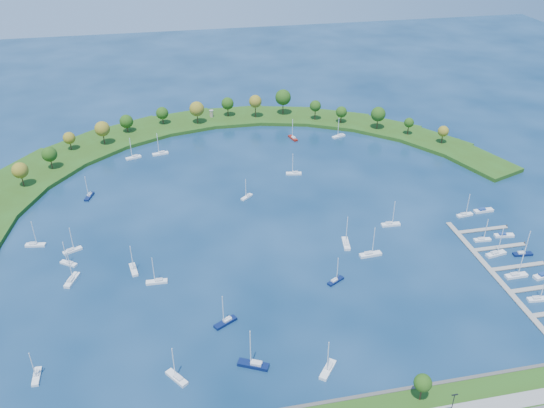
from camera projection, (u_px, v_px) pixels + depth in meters
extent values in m
plane|color=#07223E|center=(263.00, 219.00, 246.84)|extent=(700.00, 700.00, 0.00)
cube|color=#474442|center=(331.00, 403.00, 160.02)|extent=(420.00, 1.20, 1.80)
cylinder|color=#382314|center=(421.00, 393.00, 158.78)|extent=(0.56, 0.56, 5.60)
sphere|color=#224812|center=(423.00, 383.00, 156.82)|extent=(5.20, 5.20, 5.20)
cylinder|color=black|center=(452.00, 407.00, 151.79)|extent=(0.24, 0.24, 10.00)
cube|color=#2A4913|center=(36.00, 172.00, 282.69)|extent=(54.07, 56.09, 2.00)
cube|color=#2A4913|center=(83.00, 150.00, 305.42)|extent=(55.20, 54.07, 2.00)
cube|color=#2A4913|center=(131.00, 134.00, 324.24)|extent=(53.65, 48.47, 2.00)
cube|color=#2A4913|center=(181.00, 123.00, 338.07)|extent=(49.62, 39.75, 2.00)
cube|color=#2A4913|center=(230.00, 117.00, 346.10)|extent=(44.32, 29.96, 2.00)
cube|color=#2A4913|center=(280.00, 116.00, 347.86)|extent=(49.49, 38.05, 2.00)
cube|color=#2A4913|center=(330.00, 119.00, 343.26)|extent=(51.13, 44.12, 2.00)
cube|color=#2A4913|center=(379.00, 127.00, 332.57)|extent=(49.19, 47.96, 2.00)
cube|color=#2A4913|center=(428.00, 140.00, 316.39)|extent=(43.90, 49.49, 2.00)
cube|color=#2A4913|center=(475.00, 159.00, 295.67)|extent=(35.67, 48.74, 2.00)
cylinder|color=#382314|center=(22.00, 180.00, 266.51)|extent=(0.56, 0.56, 6.94)
sphere|color=brown|center=(20.00, 170.00, 263.96)|extent=(7.66, 7.66, 7.66)
cylinder|color=#382314|center=(51.00, 163.00, 282.64)|extent=(0.56, 0.56, 6.44)
sphere|color=#224812|center=(49.00, 154.00, 280.22)|extent=(7.59, 7.59, 7.59)
cylinder|color=#382314|center=(71.00, 145.00, 301.97)|extent=(0.56, 0.56, 5.58)
sphere|color=brown|center=(69.00, 138.00, 299.88)|extent=(6.53, 6.53, 6.53)
cylinder|color=#382314|center=(104.00, 138.00, 307.60)|extent=(0.56, 0.56, 7.54)
sphere|color=brown|center=(102.00, 129.00, 304.83)|extent=(8.28, 8.28, 8.28)
cylinder|color=#382314|center=(127.00, 128.00, 322.96)|extent=(0.56, 0.56, 4.95)
sphere|color=#224812|center=(126.00, 121.00, 320.90)|extent=(7.76, 7.76, 7.76)
cylinder|color=#382314|center=(163.00, 120.00, 333.28)|extent=(0.56, 0.56, 5.29)
sphere|color=#224812|center=(162.00, 113.00, 331.19)|extent=(7.33, 7.33, 7.33)
cylinder|color=#382314|center=(197.00, 117.00, 333.45)|extent=(0.56, 0.56, 7.35)
sphere|color=brown|center=(197.00, 109.00, 330.69)|extent=(8.76, 8.76, 8.76)
cylinder|color=#382314|center=(228.00, 111.00, 343.49)|extent=(0.56, 0.56, 6.67)
sphere|color=#224812|center=(228.00, 103.00, 341.02)|extent=(7.50, 7.50, 7.50)
cylinder|color=#382314|center=(255.00, 111.00, 341.15)|extent=(0.56, 0.56, 8.76)
sphere|color=brown|center=(255.00, 101.00, 338.13)|extent=(7.68, 7.68, 7.68)
cylinder|color=#382314|center=(283.00, 107.00, 345.20)|extent=(0.56, 0.56, 9.17)
sphere|color=#224812|center=(283.00, 97.00, 341.88)|extent=(9.62, 9.62, 9.62)
cylinder|color=#382314|center=(315.00, 114.00, 338.14)|extent=(0.56, 0.56, 7.54)
sphere|color=#224812|center=(315.00, 106.00, 335.54)|extent=(6.72, 6.72, 6.72)
cylinder|color=#382314|center=(341.00, 118.00, 334.70)|extent=(0.56, 0.56, 5.52)
sphere|color=#224812|center=(341.00, 112.00, 332.62)|extent=(6.64, 6.64, 6.64)
cylinder|color=#382314|center=(377.00, 123.00, 326.33)|extent=(0.56, 0.56, 7.39)
sphere|color=#224812|center=(378.00, 114.00, 323.58)|extent=(8.49, 8.49, 8.49)
cylinder|color=#382314|center=(408.00, 130.00, 319.11)|extent=(0.56, 0.56, 6.33)
sphere|color=#224812|center=(409.00, 123.00, 316.93)|extent=(5.54, 5.54, 5.54)
cylinder|color=#382314|center=(442.00, 138.00, 309.03)|extent=(0.56, 0.56, 6.06)
sphere|color=brown|center=(443.00, 131.00, 306.88)|extent=(6.00, 6.00, 6.00)
cylinder|color=gray|center=(211.00, 114.00, 342.93)|extent=(2.20, 2.20, 4.05)
cylinder|color=gray|center=(211.00, 110.00, 341.82)|extent=(2.60, 2.60, 0.30)
cube|color=gray|center=(500.00, 281.00, 208.80)|extent=(2.20, 82.00, 0.40)
cube|color=gray|center=(539.00, 288.00, 205.34)|extent=(22.00, 2.00, 0.40)
cube|color=gray|center=(519.00, 266.00, 216.46)|extent=(22.00, 2.00, 0.40)
cylinder|color=#382314|center=(544.00, 262.00, 218.23)|extent=(0.36, 0.36, 1.60)
cube|color=gray|center=(500.00, 247.00, 227.59)|extent=(22.00, 2.00, 0.40)
cylinder|color=#382314|center=(525.00, 243.00, 229.35)|extent=(0.36, 0.36, 1.60)
cube|color=gray|center=(483.00, 230.00, 238.71)|extent=(22.00, 2.00, 0.40)
cylinder|color=#382314|center=(507.00, 226.00, 240.47)|extent=(0.36, 0.36, 1.60)
cube|color=white|center=(346.00, 244.00, 229.33)|extent=(3.92, 9.11, 1.06)
cube|color=silver|center=(346.00, 243.00, 228.11)|extent=(2.22, 3.33, 0.74)
cylinder|color=silver|center=(347.00, 229.00, 226.63)|extent=(0.32, 0.32, 11.90)
cube|color=#0A1742|center=(89.00, 197.00, 262.74)|extent=(4.41, 8.07, 0.93)
cube|color=silver|center=(90.00, 194.00, 263.00)|extent=(2.27, 3.05, 0.65)
cylinder|color=silver|center=(87.00, 186.00, 259.29)|extent=(0.32, 0.32, 10.49)
cube|color=white|center=(133.00, 158.00, 298.42)|extent=(8.45, 4.61, 0.98)
cube|color=silver|center=(135.00, 156.00, 298.34)|extent=(3.20, 2.38, 0.68)
cylinder|color=silver|center=(131.00, 148.00, 295.10)|extent=(0.32, 0.32, 10.99)
cube|color=white|center=(247.00, 197.00, 262.42)|extent=(6.32, 5.96, 0.81)
cube|color=silver|center=(248.00, 195.00, 262.54)|extent=(2.66, 2.58, 0.57)
cylinder|color=silver|center=(246.00, 188.00, 259.50)|extent=(0.32, 0.32, 9.17)
cube|color=white|center=(157.00, 282.00, 208.06)|extent=(7.91, 2.43, 0.94)
cube|color=silver|center=(159.00, 280.00, 207.77)|extent=(2.79, 1.62, 0.66)
cylinder|color=silver|center=(153.00, 270.00, 205.02)|extent=(0.32, 0.32, 10.60)
cube|color=white|center=(69.00, 264.00, 217.86)|extent=(6.97, 5.59, 0.85)
cube|color=silver|center=(70.00, 262.00, 217.26)|extent=(2.83, 2.53, 0.59)
cylinder|color=silver|center=(65.00, 252.00, 215.40)|extent=(0.32, 0.32, 9.54)
cube|color=white|center=(328.00, 370.00, 171.24)|extent=(7.19, 8.19, 1.03)
cube|color=silver|center=(329.00, 366.00, 171.45)|extent=(3.17, 3.39, 0.72)
cylinder|color=silver|center=(328.00, 356.00, 167.51)|extent=(0.32, 0.32, 11.54)
cube|color=white|center=(339.00, 136.00, 322.54)|extent=(8.36, 4.91, 0.97)
cube|color=silver|center=(340.00, 135.00, 322.49)|extent=(3.20, 2.46, 0.68)
cylinder|color=silver|center=(338.00, 127.00, 319.22)|extent=(0.32, 0.32, 10.90)
cube|color=white|center=(134.00, 270.00, 214.35)|extent=(3.63, 8.33, 0.97)
cube|color=silver|center=(133.00, 267.00, 214.58)|extent=(2.05, 3.05, 0.68)
cylinder|color=silver|center=(132.00, 258.00, 210.82)|extent=(0.32, 0.32, 10.88)
cube|color=white|center=(177.00, 378.00, 168.51)|extent=(6.71, 8.04, 0.99)
cube|color=silver|center=(178.00, 377.00, 167.61)|extent=(3.00, 3.29, 0.69)
cylinder|color=silver|center=(174.00, 362.00, 165.81)|extent=(0.32, 0.32, 11.14)
cube|color=white|center=(370.00, 255.00, 222.79)|extent=(9.08, 3.12, 1.07)
cube|color=silver|center=(369.00, 253.00, 222.12)|extent=(3.24, 1.96, 0.75)
cylinder|color=silver|center=(374.00, 241.00, 219.62)|extent=(0.32, 0.32, 12.04)
cube|color=white|center=(73.00, 251.00, 225.24)|extent=(7.72, 5.09, 0.90)
cube|color=silver|center=(70.00, 250.00, 224.46)|extent=(3.01, 2.45, 0.63)
cylinder|color=silver|center=(72.00, 239.00, 222.73)|extent=(0.32, 0.32, 10.17)
cube|color=white|center=(36.00, 245.00, 228.61)|extent=(8.23, 3.54, 0.96)
cube|color=silver|center=(33.00, 243.00, 228.17)|extent=(3.01, 2.01, 0.67)
cylinder|color=silver|center=(34.00, 233.00, 225.64)|extent=(0.32, 0.32, 10.75)
cube|color=white|center=(391.00, 224.00, 241.84)|extent=(8.25, 2.60, 0.98)
cube|color=silver|center=(389.00, 223.00, 241.30)|extent=(2.92, 1.71, 0.69)
cylinder|color=silver|center=(394.00, 213.00, 238.87)|extent=(0.32, 0.32, 11.03)
cube|color=white|center=(160.00, 154.00, 302.61)|extent=(8.77, 4.00, 1.02)
cube|color=silver|center=(162.00, 152.00, 302.45)|extent=(3.23, 2.21, 0.71)
cylinder|color=silver|center=(158.00, 143.00, 299.21)|extent=(0.32, 0.32, 11.43)
cube|color=white|center=(294.00, 173.00, 282.81)|extent=(8.02, 3.49, 0.93)
cube|color=silver|center=(295.00, 172.00, 282.42)|extent=(2.94, 1.97, 0.65)
cylinder|color=silver|center=(293.00, 163.00, 279.88)|extent=(0.32, 0.32, 10.48)
cube|color=#0A1742|center=(225.00, 322.00, 189.23)|extent=(8.47, 6.13, 1.01)
cube|color=silver|center=(227.00, 319.00, 189.27)|extent=(3.36, 2.86, 0.70)
cylinder|color=silver|center=(223.00, 309.00, 185.72)|extent=(0.32, 0.32, 11.32)
cube|color=white|center=(37.00, 377.00, 169.04)|extent=(2.05, 7.32, 0.88)
cube|color=silver|center=(37.00, 373.00, 169.28)|extent=(1.44, 2.56, 0.61)
cylinder|color=silver|center=(33.00, 365.00, 165.81)|extent=(0.32, 0.32, 9.87)
cube|color=#0A1742|center=(336.00, 281.00, 208.60)|extent=(7.25, 5.35, 0.87)
cube|color=silver|center=(334.00, 280.00, 207.81)|extent=(2.89, 2.49, 0.61)
cylinder|color=silver|center=(338.00, 269.00, 206.23)|extent=(0.32, 0.32, 9.73)
cube|color=maroon|center=(293.00, 138.00, 320.34)|extent=(4.22, 8.32, 0.96)
cube|color=silver|center=(294.00, 137.00, 319.30)|extent=(2.24, 3.11, 0.67)
cylinder|color=silver|center=(292.00, 128.00, 317.83)|extent=(0.32, 0.32, 10.82)
cube|color=white|center=(72.00, 280.00, 208.84)|extent=(5.46, 9.14, 1.06)
cube|color=silver|center=(71.00, 280.00, 207.63)|extent=(2.72, 3.51, 0.74)
cylinder|color=silver|center=(70.00, 265.00, 206.13)|extent=(0.32, 0.32, 11.93)
cube|color=#0A1742|center=(253.00, 365.00, 172.90)|extent=(9.95, 6.77, 1.17)
cube|color=silver|center=(256.00, 363.00, 172.18)|extent=(3.90, 3.22, 0.82)
cylinder|color=silver|center=(250.00, 347.00, 169.42)|extent=(0.32, 0.32, 13.16)
cube|color=white|center=(538.00, 299.00, 199.58)|extent=(7.99, 2.88, 0.94)
cube|color=silver|center=(537.00, 298.00, 199.09)|extent=(2.86, 1.77, 0.66)
cylinder|color=silver|center=(544.00, 286.00, 196.70)|extent=(0.32, 0.32, 10.56)
cube|color=white|center=(516.00, 276.00, 211.13)|extent=(8.71, 2.55, 1.04)
cube|color=silver|center=(515.00, 274.00, 210.52)|extent=(3.06, 1.74, 0.73)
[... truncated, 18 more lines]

